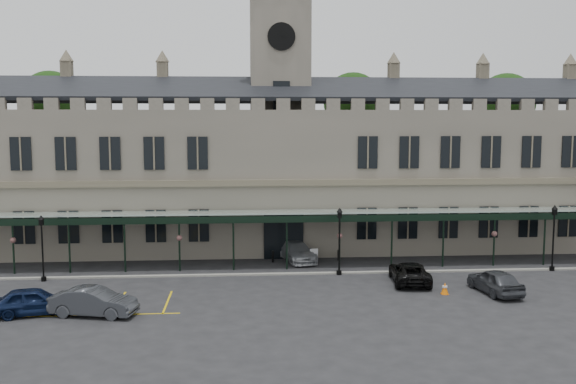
{
  "coord_description": "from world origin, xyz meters",
  "views": [
    {
      "loc": [
        -3.37,
        -40.07,
        11.22
      ],
      "look_at": [
        0.0,
        6.0,
        6.0
      ],
      "focal_mm": 40.0,
      "sensor_mm": 36.0,
      "label": 1
    }
  ],
  "objects": [
    {
      "name": "kerb",
      "position": [
        0.0,
        5.5,
        0.06
      ],
      "size": [
        60.0,
        0.4,
        0.12
      ],
      "primitive_type": "cube",
      "color": "gray",
      "rests_on": "ground"
    },
    {
      "name": "clock_tower",
      "position": [
        0.0,
        16.0,
        13.11
      ],
      "size": [
        5.6,
        5.6,
        24.8
      ],
      "color": "#686156",
      "rests_on": "ground"
    },
    {
      "name": "bollard_left",
      "position": [
        -0.93,
        9.64,
        0.46
      ],
      "size": [
        0.16,
        0.16,
        0.92
      ],
      "primitive_type": "cylinder",
      "color": "black",
      "rests_on": "ground"
    },
    {
      "name": "station_building",
      "position": [
        0.0,
        15.91,
        6.47
      ],
      "size": [
        60.0,
        10.36,
        17.3
      ],
      "color": "#686156",
      "rests_on": "ground"
    },
    {
      "name": "car_left_b",
      "position": [
        -11.9,
        -3.49,
        0.81
      ],
      "size": [
        5.2,
        2.79,
        1.63
      ],
      "primitive_type": "imported",
      "rotation": [
        0.0,
        0.0,
        1.34
      ],
      "color": "#373A3F",
      "rests_on": "ground"
    },
    {
      "name": "bollard_right",
      "position": [
        4.34,
        9.95,
        0.43
      ],
      "size": [
        0.15,
        0.15,
        0.85
      ],
      "primitive_type": "cylinder",
      "color": "black",
      "rests_on": "ground"
    },
    {
      "name": "car_taxi",
      "position": [
        1.0,
        10.0,
        0.76
      ],
      "size": [
        3.33,
        5.58,
        1.51
      ],
      "primitive_type": "imported",
      "rotation": [
        0.0,
        0.0,
        0.25
      ],
      "color": "#A0A3A8",
      "rests_on": "ground"
    },
    {
      "name": "canopy",
      "position": [
        0.0,
        7.46,
        2.4
      ],
      "size": [
        50.0,
        4.1,
        4.3
      ],
      "color": "#8C9E93",
      "rests_on": "ground"
    },
    {
      "name": "sign_board",
      "position": [
        2.27,
        9.12,
        0.56
      ],
      "size": [
        0.65,
        0.24,
        1.14
      ],
      "rotation": [
        0.0,
        0.0,
        0.29
      ],
      "color": "black",
      "rests_on": "ground"
    },
    {
      "name": "parking_markings",
      "position": [
        -14.0,
        -1.5,
        0.0
      ],
      "size": [
        16.0,
        6.0,
        0.01
      ],
      "primitive_type": null,
      "color": "gold",
      "rests_on": "ground"
    },
    {
      "name": "traffic_cone",
      "position": [
        9.69,
        -0.5,
        0.38
      ],
      "size": [
        0.49,
        0.49,
        0.77
      ],
      "rotation": [
        0.0,
        0.0,
        -0.2
      ],
      "color": "orange",
      "rests_on": "ground"
    },
    {
      "name": "lamp_post_right",
      "position": [
        19.74,
        5.29,
        2.94
      ],
      "size": [
        0.47,
        0.47,
        4.95
      ],
      "color": "black",
      "rests_on": "ground"
    },
    {
      "name": "tree_behind_mid",
      "position": [
        8.0,
        25.0,
        12.81
      ],
      "size": [
        6.0,
        6.0,
        16.0
      ],
      "color": "#332314",
      "rests_on": "ground"
    },
    {
      "name": "car_left_a",
      "position": [
        -15.41,
        -3.06,
        0.8
      ],
      "size": [
        5.02,
        2.86,
        1.61
      ],
      "primitive_type": "imported",
      "rotation": [
        0.0,
        0.0,
        1.79
      ],
      "color": "#0C1736",
      "rests_on": "ground"
    },
    {
      "name": "car_van",
      "position": [
        8.17,
        2.55,
        0.72
      ],
      "size": [
        2.94,
        5.44,
        1.45
      ],
      "primitive_type": "imported",
      "rotation": [
        0.0,
        0.0,
        3.04
      ],
      "color": "black",
      "rests_on": "ground"
    },
    {
      "name": "ground",
      "position": [
        0.0,
        0.0,
        0.0
      ],
      "size": [
        140.0,
        140.0,
        0.0
      ],
      "primitive_type": "plane",
      "color": "black"
    },
    {
      "name": "tree_behind_left",
      "position": [
        -22.0,
        25.0,
        12.81
      ],
      "size": [
        6.0,
        6.0,
        16.0
      ],
      "color": "#332314",
      "rests_on": "ground"
    },
    {
      "name": "lamp_post_left",
      "position": [
        -17.21,
        4.86,
        2.77
      ],
      "size": [
        0.44,
        0.44,
        4.66
      ],
      "color": "black",
      "rests_on": "ground"
    },
    {
      "name": "car_right_a",
      "position": [
        13.0,
        -0.52,
        0.81
      ],
      "size": [
        2.56,
        4.96,
        1.61
      ],
      "primitive_type": "imported",
      "rotation": [
        0.0,
        0.0,
        3.28
      ],
      "color": "#373A3F",
      "rests_on": "ground"
    },
    {
      "name": "lamp_post_mid",
      "position": [
        3.67,
        5.19,
        2.92
      ],
      "size": [
        0.47,
        0.47,
        4.92
      ],
      "color": "black",
      "rests_on": "ground"
    },
    {
      "name": "tree_behind_right",
      "position": [
        24.0,
        25.0,
        12.81
      ],
      "size": [
        6.0,
        6.0,
        16.0
      ],
      "color": "#332314",
      "rests_on": "ground"
    }
  ]
}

